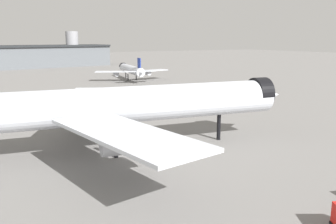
{
  "coord_description": "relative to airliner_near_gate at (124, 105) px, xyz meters",
  "views": [
    {
      "loc": [
        -24.23,
        -55.58,
        19.7
      ],
      "look_at": [
        9.44,
        0.4,
        6.39
      ],
      "focal_mm": 38.65,
      "sensor_mm": 36.0,
      "label": 1
    }
  ],
  "objects": [
    {
      "name": "airliner_far_taxiway",
      "position": [
        49.21,
        101.32,
        -3.2
      ],
      "size": [
        35.29,
        39.23,
        11.26
      ],
      "rotation": [
        0.0,
        0.0,
        1.38
      ],
      "color": "silver",
      "rests_on": "ground"
    },
    {
      "name": "airliner_near_gate",
      "position": [
        0.0,
        0.0,
        0.0
      ],
      "size": [
        65.84,
        59.37,
        18.53
      ],
      "rotation": [
        0.0,
        0.0,
        -0.17
      ],
      "color": "silver",
      "rests_on": "ground"
    },
    {
      "name": "ground",
      "position": [
        -1.32,
        -1.8,
        -8.16
      ],
      "size": [
        900.0,
        900.0,
        0.0
      ],
      "primitive_type": "plane",
      "color": "slate"
    },
    {
      "name": "baggage_cart_trailing",
      "position": [
        9.16,
        39.4,
        -7.19
      ],
      "size": [
        2.61,
        2.81,
        1.82
      ],
      "rotation": [
        0.0,
        0.0,
        2.0
      ],
      "color": "black",
      "rests_on": "ground"
    }
  ]
}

